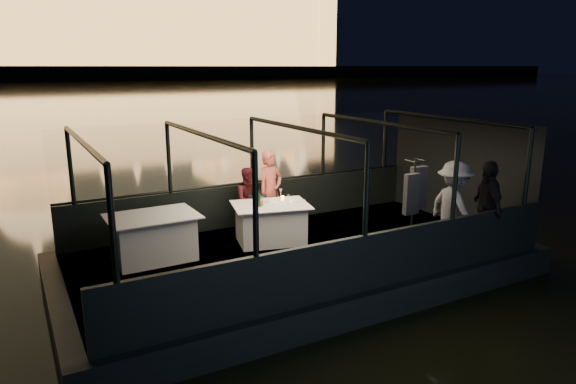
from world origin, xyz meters
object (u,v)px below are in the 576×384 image
dining_table_central (271,223)px  wine_bottle (259,199)px  coat_stand (413,210)px  person_man_maroon (249,197)px  chair_port_left (261,214)px  passenger_stripe (454,209)px  passenger_dark (487,207)px  person_woman_coral (270,194)px  dining_table_aft (154,239)px  chair_port_right (272,210)px

dining_table_central → wine_bottle: size_ratio=4.89×
coat_stand → person_man_maroon: (-1.87, 2.81, -0.15)m
chair_port_left → person_man_maroon: bearing=130.8°
passenger_stripe → dining_table_central: bearing=56.9°
passenger_dark → wine_bottle: size_ratio=5.80×
coat_stand → person_woman_coral: coat_stand is taller
dining_table_aft → coat_stand: size_ratio=0.84×
chair_port_right → person_woman_coral: person_woman_coral is taller
person_woman_coral → wine_bottle: 1.07m
passenger_stripe → wine_bottle: 3.59m
person_woman_coral → chair_port_left: bearing=-154.6°
dining_table_aft → chair_port_left: bearing=7.6°
coat_stand → person_man_maroon: size_ratio=1.36×
person_woman_coral → dining_table_aft: bearing=177.6°
person_woman_coral → coat_stand: bearing=-79.0°
passenger_dark → coat_stand: bearing=-78.7°
dining_table_central → dining_table_aft: bearing=175.9°
dining_table_central → person_man_maroon: 0.90m
dining_table_aft → chair_port_right: bearing=10.3°
chair_port_right → passenger_dark: 4.19m
chair_port_right → coat_stand: size_ratio=0.46×
chair_port_right → passenger_dark: bearing=-22.9°
chair_port_left → coat_stand: 3.06m
dining_table_central → chair_port_left: bearing=87.3°
person_man_maroon → passenger_dark: passenger_dark is taller
chair_port_left → person_woman_coral: bearing=65.7°
chair_port_left → coat_stand: coat_stand is taller
dining_table_central → passenger_stripe: passenger_stripe is taller
coat_stand → passenger_stripe: 0.87m
person_woman_coral → dining_table_central: bearing=-132.2°
dining_table_aft → person_man_maroon: size_ratio=1.14×
coat_stand → passenger_dark: 1.50m
person_woman_coral → passenger_dark: 4.25m
person_man_maroon → wine_bottle: size_ratio=4.57×
coat_stand → passenger_dark: (1.46, -0.36, -0.05)m
coat_stand → dining_table_aft: bearing=151.9°
coat_stand → person_woman_coral: size_ratio=1.11×
dining_table_central → passenger_dark: (3.24, -2.36, 0.47)m
dining_table_aft → passenger_dark: (5.49, -2.52, 0.47)m
chair_port_right → passenger_stripe: size_ratio=0.49×
dining_table_central → person_woman_coral: (0.39, 0.79, 0.36)m
dining_table_aft → person_woman_coral: size_ratio=0.93×
chair_port_right → dining_table_aft: bearing=-146.6°
dining_table_aft → coat_stand: (4.04, -2.16, 0.51)m
person_woman_coral → wine_bottle: (-0.66, -0.82, 0.17)m
chair_port_left → person_woman_coral: (0.37, 0.32, 0.30)m
chair_port_right → coat_stand: (1.44, -2.63, 0.45)m
chair_port_left → person_woman_coral: 0.57m
person_woman_coral → passenger_dark: passenger_dark is taller
person_man_maroon → passenger_stripe: bearing=-44.6°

